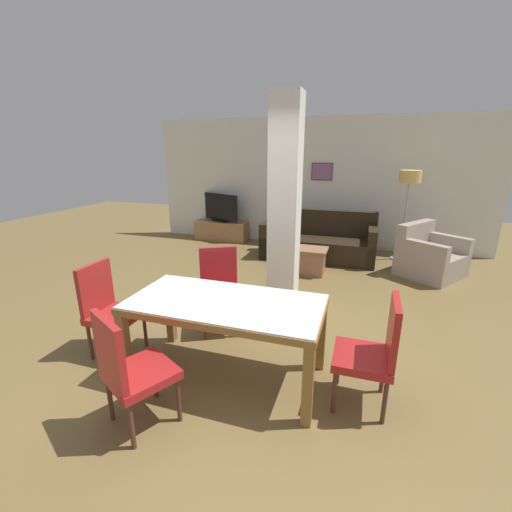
{
  "coord_description": "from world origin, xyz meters",
  "views": [
    {
      "loc": [
        1.11,
        -2.55,
        2.05
      ],
      "look_at": [
        0.0,
        0.89,
        0.92
      ],
      "focal_mm": 24.0,
      "sensor_mm": 36.0,
      "label": 1
    }
  ],
  "objects_px": {
    "sofa": "(318,243)",
    "bottle": "(296,244)",
    "coffee_table": "(306,260)",
    "floor_lamp": "(409,184)",
    "dining_chair_head_left": "(108,306)",
    "dining_table": "(226,317)",
    "dining_chair_near_left": "(130,367)",
    "dining_chair_head_right": "(374,350)",
    "tv_stand": "(222,231)",
    "armchair": "(429,258)",
    "dining_chair_far_left": "(220,286)",
    "tv_screen": "(221,208)"
  },
  "relations": [
    {
      "from": "floor_lamp",
      "to": "dining_chair_head_left",
      "type": "bearing_deg",
      "value": -125.7
    },
    {
      "from": "sofa",
      "to": "floor_lamp",
      "type": "xyz_separation_m",
      "value": [
        1.54,
        0.4,
        1.13
      ]
    },
    {
      "from": "dining_chair_head_left",
      "to": "dining_chair_far_left",
      "type": "bearing_deg",
      "value": 133.76
    },
    {
      "from": "dining_chair_far_left",
      "to": "tv_stand",
      "type": "height_order",
      "value": "dining_chair_far_left"
    },
    {
      "from": "dining_chair_far_left",
      "to": "dining_chair_head_left",
      "type": "distance_m",
      "value": 1.21
    },
    {
      "from": "sofa",
      "to": "bottle",
      "type": "relative_size",
      "value": 9.6
    },
    {
      "from": "sofa",
      "to": "tv_screen",
      "type": "xyz_separation_m",
      "value": [
        -2.36,
        0.71,
        0.45
      ]
    },
    {
      "from": "dining_chair_far_left",
      "to": "floor_lamp",
      "type": "bearing_deg",
      "value": -149.89
    },
    {
      "from": "dining_chair_near_left",
      "to": "armchair",
      "type": "relative_size",
      "value": 0.77
    },
    {
      "from": "dining_table",
      "to": "dining_chair_near_left",
      "type": "height_order",
      "value": "dining_chair_near_left"
    },
    {
      "from": "sofa",
      "to": "coffee_table",
      "type": "bearing_deg",
      "value": 85.53
    },
    {
      "from": "sofa",
      "to": "coffee_table",
      "type": "height_order",
      "value": "sofa"
    },
    {
      "from": "armchair",
      "to": "bottle",
      "type": "xyz_separation_m",
      "value": [
        -2.15,
        -0.64,
        0.23
      ]
    },
    {
      "from": "armchair",
      "to": "tv_screen",
      "type": "height_order",
      "value": "tv_screen"
    },
    {
      "from": "armchair",
      "to": "dining_table",
      "type": "bearing_deg",
      "value": 3.88
    },
    {
      "from": "dining_chair_near_left",
      "to": "bottle",
      "type": "bearing_deg",
      "value": 110.86
    },
    {
      "from": "coffee_table",
      "to": "bottle",
      "type": "bearing_deg",
      "value": -147.73
    },
    {
      "from": "dining_chair_head_left",
      "to": "tv_stand",
      "type": "distance_m",
      "value": 4.74
    },
    {
      "from": "armchair",
      "to": "dining_chair_head_right",
      "type": "bearing_deg",
      "value": 21.08
    },
    {
      "from": "dining_chair_head_right",
      "to": "floor_lamp",
      "type": "bearing_deg",
      "value": -7.23
    },
    {
      "from": "tv_screen",
      "to": "coffee_table",
      "type": "bearing_deg",
      "value": 166.16
    },
    {
      "from": "tv_stand",
      "to": "armchair",
      "type": "bearing_deg",
      "value": -14.59
    },
    {
      "from": "dining_chair_head_left",
      "to": "armchair",
      "type": "distance_m",
      "value": 4.99
    },
    {
      "from": "dining_chair_far_left",
      "to": "tv_stand",
      "type": "relative_size",
      "value": 0.78
    },
    {
      "from": "dining_chair_head_right",
      "to": "bottle",
      "type": "height_order",
      "value": "dining_chair_head_right"
    },
    {
      "from": "dining_chair_near_left",
      "to": "dining_chair_head_left",
      "type": "relative_size",
      "value": 1.0
    },
    {
      "from": "coffee_table",
      "to": "floor_lamp",
      "type": "xyz_separation_m",
      "value": [
        1.61,
        1.34,
        1.2
      ]
    },
    {
      "from": "dining_chair_near_left",
      "to": "armchair",
      "type": "bearing_deg",
      "value": 87.14
    },
    {
      "from": "dining_chair_near_left",
      "to": "sofa",
      "type": "xyz_separation_m",
      "value": [
        0.72,
        4.75,
        -0.21
      ]
    },
    {
      "from": "dining_chair_head_left",
      "to": "bottle",
      "type": "height_order",
      "value": "dining_chair_head_left"
    },
    {
      "from": "dining_chair_head_left",
      "to": "tv_stand",
      "type": "bearing_deg",
      "value": -170.65
    },
    {
      "from": "dining_chair_near_left",
      "to": "tv_stand",
      "type": "bearing_deg",
      "value": 135.02
    },
    {
      "from": "floor_lamp",
      "to": "dining_chair_head_right",
      "type": "bearing_deg",
      "value": -97.23
    },
    {
      "from": "dining_chair_head_right",
      "to": "tv_screen",
      "type": "height_order",
      "value": "tv_screen"
    },
    {
      "from": "dining_table",
      "to": "dining_chair_near_left",
      "type": "bearing_deg",
      "value": -118.34
    },
    {
      "from": "dining_chair_near_left",
      "to": "dining_chair_head_right",
      "type": "bearing_deg",
      "value": 53.37
    },
    {
      "from": "sofa",
      "to": "armchair",
      "type": "relative_size",
      "value": 1.72
    },
    {
      "from": "dining_chair_head_right",
      "to": "tv_stand",
      "type": "bearing_deg",
      "value": 35.64
    },
    {
      "from": "sofa",
      "to": "dining_chair_head_left",
      "type": "bearing_deg",
      "value": 68.13
    },
    {
      "from": "dining_chair_head_right",
      "to": "dining_chair_far_left",
      "type": "distance_m",
      "value": 1.9
    },
    {
      "from": "dining_table",
      "to": "armchair",
      "type": "relative_size",
      "value": 1.4
    },
    {
      "from": "bottle",
      "to": "tv_stand",
      "type": "height_order",
      "value": "bottle"
    },
    {
      "from": "sofa",
      "to": "armchair",
      "type": "height_order",
      "value": "sofa"
    },
    {
      "from": "bottle",
      "to": "dining_chair_head_left",
      "type": "bearing_deg",
      "value": -114.96
    },
    {
      "from": "dining_chair_head_left",
      "to": "dining_table",
      "type": "bearing_deg",
      "value": 90.0
    },
    {
      "from": "dining_table",
      "to": "tv_screen",
      "type": "relative_size",
      "value": 1.83
    },
    {
      "from": "dining_chair_far_left",
      "to": "coffee_table",
      "type": "height_order",
      "value": "dining_chair_far_left"
    },
    {
      "from": "tv_stand",
      "to": "sofa",
      "type": "bearing_deg",
      "value": -16.76
    },
    {
      "from": "dining_table",
      "to": "dining_chair_far_left",
      "type": "relative_size",
      "value": 1.81
    },
    {
      "from": "dining_chair_far_left",
      "to": "bottle",
      "type": "bearing_deg",
      "value": -130.36
    }
  ]
}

